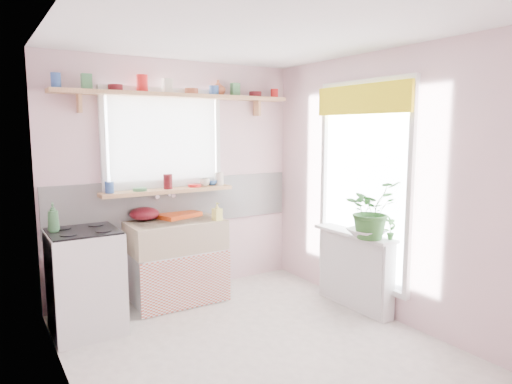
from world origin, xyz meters
TOP-DOWN VIEW (x-y plane):
  - room at (0.66, 0.86)m, footprint 3.20×3.20m
  - sink_unit at (-0.15, 1.29)m, footprint 0.95×0.65m
  - cooker at (-1.10, 1.05)m, footprint 0.58×0.58m
  - radiator_ledge at (1.30, 0.20)m, footprint 0.22×0.95m
  - windowsill at (-0.15, 1.48)m, footprint 1.40×0.22m
  - pine_shelf at (0.00, 1.47)m, footprint 2.52×0.24m
  - shelf_crockery at (-0.02, 1.47)m, footprint 2.47×0.11m
  - sill_crockery at (-0.15, 1.48)m, footprint 1.35×0.11m
  - dish_tray at (-0.05, 1.50)m, footprint 0.52×0.45m
  - colander at (-0.41, 1.50)m, footprint 0.37×0.37m
  - jade_plant at (1.21, -0.07)m, footprint 0.52×0.46m
  - fruit_bowl at (1.21, -0.03)m, footprint 0.34×0.34m
  - herb_pot at (1.33, -0.20)m, footprint 0.12×0.09m
  - soap_bottle_sink at (0.22, 1.10)m, footprint 0.10×0.10m
  - sill_cup at (0.27, 1.48)m, footprint 0.14×0.14m
  - sill_bowl at (0.40, 1.54)m, footprint 0.19×0.19m
  - shelf_vase at (0.48, 1.53)m, footprint 0.19×0.19m
  - cooker_bottle at (-1.32, 1.12)m, footprint 0.11×0.11m
  - fruit at (1.22, -0.02)m, footprint 0.20×0.14m

SIDE VIEW (x-z plane):
  - radiator_ledge at x=1.30m, z-range 0.01..0.78m
  - sink_unit at x=-0.15m, z-range -0.13..0.99m
  - cooker at x=-1.10m, z-range 0.00..0.92m
  - fruit_bowl at x=1.21m, z-range 0.78..0.86m
  - dish_tray at x=-0.05m, z-range 0.85..0.89m
  - fruit at x=1.22m, z-range 0.83..0.93m
  - herb_pot at x=1.33m, z-range 0.78..0.99m
  - colander at x=-0.41m, z-range 0.85..0.99m
  - soap_bottle_sink at x=0.22m, z-range 0.85..1.03m
  - cooker_bottle at x=-1.32m, z-range 0.92..1.17m
  - jade_plant at x=1.21m, z-range 0.78..1.31m
  - windowsill at x=-0.15m, z-range 1.12..1.16m
  - sill_bowl at x=0.40m, z-range 1.16..1.22m
  - sill_cup at x=0.27m, z-range 1.16..1.24m
  - sill_crockery at x=-0.15m, z-range 1.16..1.28m
  - room at x=0.66m, z-range -0.23..2.97m
  - pine_shelf at x=0.00m, z-range 2.10..2.14m
  - shelf_crockery at x=-0.02m, z-range 2.13..2.25m
  - shelf_vase at x=0.48m, z-range 2.14..2.31m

